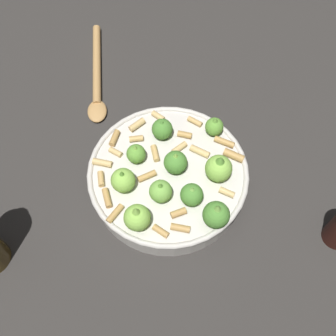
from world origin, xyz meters
TOP-DOWN VIEW (x-y plane):
  - ground_plane at (0.00, 0.00)m, footprint 2.40×2.40m
  - cooking_pan at (-0.00, 0.00)m, footprint 0.26×0.26m
  - wooden_spoon at (0.26, -0.09)m, footprint 0.20×0.19m

SIDE VIEW (x-z plane):
  - ground_plane at x=0.00m, z-range 0.00..0.00m
  - wooden_spoon at x=0.26m, z-range 0.00..0.02m
  - cooking_pan at x=0.00m, z-range -0.02..0.08m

